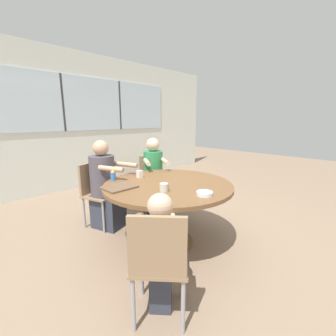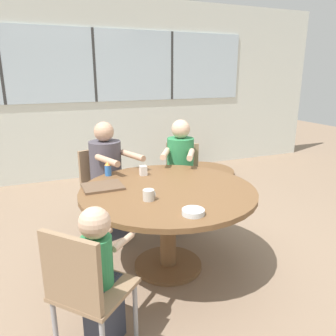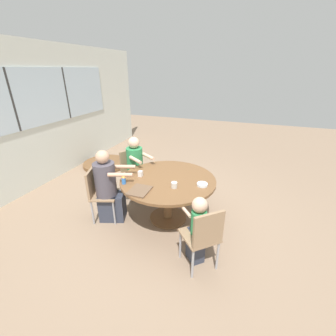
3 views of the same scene
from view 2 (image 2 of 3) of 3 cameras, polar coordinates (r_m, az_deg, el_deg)
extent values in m
plane|color=#8C725B|center=(3.06, 0.00, -16.69)|extent=(16.00, 16.00, 0.00)
cube|color=silver|center=(5.43, -12.55, 13.09)|extent=(8.40, 0.06, 2.80)
cube|color=silver|center=(5.39, -12.71, 17.00)|extent=(5.20, 0.02, 1.09)
cube|color=#333333|center=(5.30, -27.19, 15.68)|extent=(0.04, 0.01, 1.09)
cube|color=#333333|center=(5.38, -12.70, 17.00)|extent=(0.04, 0.01, 1.09)
cube|color=#333333|center=(5.76, 0.70, 17.30)|extent=(0.04, 0.01, 1.09)
cylinder|color=brown|center=(2.74, 0.00, -4.02)|extent=(1.47, 1.47, 0.04)
cylinder|color=brown|center=(2.89, 0.00, -10.89)|extent=(0.14, 0.14, 0.70)
cylinder|color=brown|center=(3.06, 0.00, -16.46)|extent=(0.60, 0.60, 0.03)
cube|color=#937556|center=(3.61, -10.88, -3.90)|extent=(0.51, 0.51, 0.03)
cube|color=#937556|center=(3.69, -12.52, 0.09)|extent=(0.37, 0.16, 0.42)
cylinder|color=#99999E|center=(3.64, -6.98, -7.35)|extent=(0.03, 0.03, 0.43)
cylinder|color=#99999E|center=(3.48, -11.61, -8.77)|extent=(0.03, 0.03, 0.43)
cylinder|color=#99999E|center=(3.91, -9.88, -5.81)|extent=(0.03, 0.03, 0.43)
cylinder|color=#99999E|center=(3.75, -14.29, -7.03)|extent=(0.03, 0.03, 0.43)
cube|color=#937556|center=(3.78, 2.18, -2.65)|extent=(0.55, 0.55, 0.03)
cube|color=#937556|center=(3.89, 2.50, 1.30)|extent=(0.34, 0.23, 0.42)
cylinder|color=#99999E|center=(3.69, 4.51, -6.94)|extent=(0.03, 0.03, 0.43)
cylinder|color=#99999E|center=(3.73, -0.75, -6.67)|extent=(0.03, 0.03, 0.43)
cylinder|color=#99999E|center=(4.01, 4.83, -5.04)|extent=(0.03, 0.03, 0.43)
cylinder|color=#99999E|center=(4.04, 0.00, -4.81)|extent=(0.03, 0.03, 0.43)
cube|color=#937556|center=(2.10, -12.64, -19.89)|extent=(0.56, 0.56, 0.03)
cube|color=#937556|center=(1.87, -16.58, -17.06)|extent=(0.28, 0.31, 0.42)
cylinder|color=#99999E|center=(2.43, -13.09, -20.96)|extent=(0.03, 0.03, 0.43)
cylinder|color=#99999E|center=(2.27, -5.69, -23.62)|extent=(0.03, 0.03, 0.43)
cylinder|color=#99999E|center=(2.24, -18.99, -25.26)|extent=(0.03, 0.03, 0.43)
cube|color=#333847|center=(3.60, -9.81, -7.54)|extent=(0.41, 0.47, 0.45)
cylinder|color=#4C4751|center=(3.49, -10.78, 0.26)|extent=(0.33, 0.33, 0.54)
sphere|color=tan|center=(3.41, -11.11, 6.24)|extent=(0.20, 0.20, 0.20)
cylinder|color=tan|center=(3.30, -6.20, 2.20)|extent=(0.18, 0.36, 0.06)
cylinder|color=tan|center=(3.15, -10.55, 1.30)|extent=(0.18, 0.36, 0.06)
cube|color=#333847|center=(3.77, 1.99, -6.22)|extent=(0.41, 0.44, 0.45)
cylinder|color=#2D844C|center=(3.66, 2.16, 1.20)|extent=(0.30, 0.30, 0.52)
sphere|color=#DBB293|center=(3.59, 2.22, 6.81)|extent=(0.20, 0.20, 0.20)
cylinder|color=#DBB293|center=(3.37, 3.98, 2.36)|extent=(0.22, 0.31, 0.06)
cylinder|color=#DBB293|center=(3.40, -0.49, 2.52)|extent=(0.22, 0.31, 0.06)
cube|color=#333847|center=(2.28, -11.01, -23.28)|extent=(0.27, 0.27, 0.45)
cylinder|color=#2D844C|center=(2.04, -12.23, -15.56)|extent=(0.18, 0.18, 0.31)
sphere|color=#DBB293|center=(1.92, -12.67, -9.29)|extent=(0.19, 0.19, 0.19)
cylinder|color=#DBB293|center=(2.15, -11.58, -11.56)|extent=(0.18, 0.17, 0.04)
cylinder|color=#DBB293|center=(2.07, -7.80, -12.61)|extent=(0.18, 0.17, 0.04)
cube|color=brown|center=(2.81, -11.30, -3.18)|extent=(0.33, 0.27, 0.02)
cylinder|color=beige|center=(2.48, -3.41, -4.72)|extent=(0.09, 0.09, 0.08)
torus|color=beige|center=(2.50, -2.46, -4.59)|extent=(0.01, 0.06, 0.06)
cylinder|color=blue|center=(3.11, -10.39, -0.39)|extent=(0.06, 0.06, 0.10)
cone|color=orange|center=(3.10, -10.46, 0.81)|extent=(0.06, 0.06, 0.03)
cube|color=silver|center=(3.08, -4.34, -0.46)|extent=(0.06, 0.06, 0.09)
cylinder|color=silver|center=(2.25, 4.41, -7.65)|extent=(0.16, 0.16, 0.04)
cylinder|color=brown|center=(5.55, 5.70, -1.10)|extent=(1.11, 1.11, 0.03)
cylinder|color=brown|center=(5.55, 5.71, -0.81)|extent=(1.12, 1.12, 0.03)
cylinder|color=brown|center=(5.54, 5.72, -0.51)|extent=(1.11, 1.11, 0.03)
camera|label=1|loc=(0.99, -70.76, -7.48)|focal=24.00mm
camera|label=3|loc=(2.40, -83.06, 17.66)|focal=24.00mm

